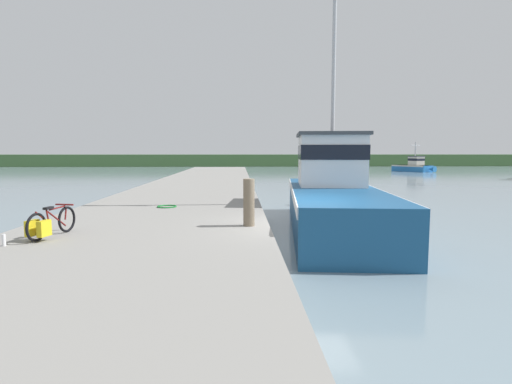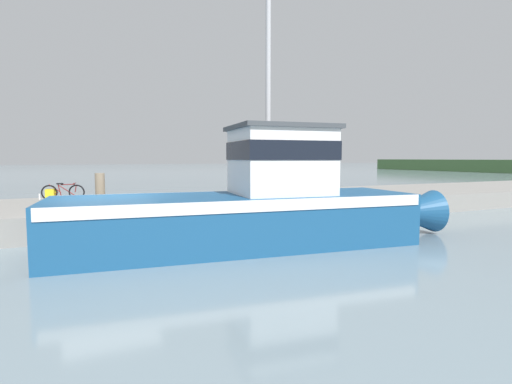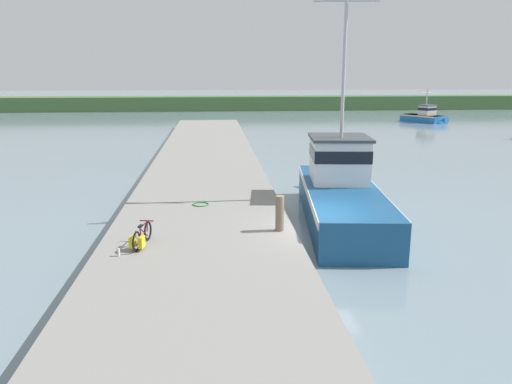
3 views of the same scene
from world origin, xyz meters
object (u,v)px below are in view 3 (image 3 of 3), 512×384
Objects in this scene: fishing_boat_main at (340,191)px; bicycle_touring at (141,237)px; boat_white_moored at (424,116)px; water_bottle_on_curb at (119,252)px; mooring_post at (280,213)px.

fishing_boat_main reaches higher than bicycle_touring.
water_bottle_on_curb is at bearing 27.80° from boat_white_moored.
fishing_boat_main is at bearing 47.04° from bicycle_touring.
fishing_boat_main is 1.97× the size of boat_white_moored.
mooring_post is (-3.05, -3.92, 0.22)m from fishing_boat_main.
fishing_boat_main is 9.07m from bicycle_touring.
bicycle_touring is at bearing -164.00° from mooring_post.
boat_white_moored is at bearing 70.18° from bicycle_touring.
mooring_post reaches higher than water_bottle_on_curb.
boat_white_moored is 53.72m from water_bottle_on_curb.
water_bottle_on_curb is (-28.55, -45.51, 0.17)m from boat_white_moored.
mooring_post is at bearing -121.64° from fishing_boat_main.
water_bottle_on_curb is (-4.92, -1.97, -0.48)m from mooring_post.
boat_white_moored is at bearing 61.52° from mooring_post.
boat_white_moored reaches higher than mooring_post.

